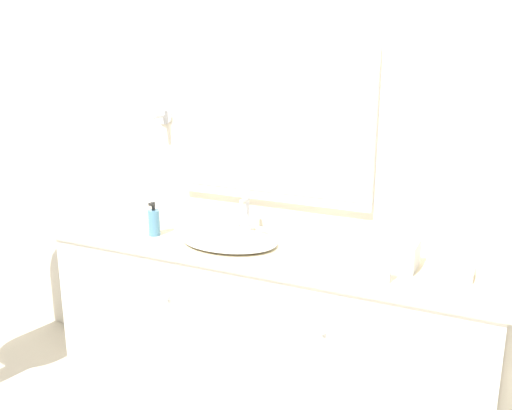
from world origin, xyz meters
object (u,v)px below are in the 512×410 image
soap_bottle (154,222)px  sink_basin (230,239)px  appliance_box (393,254)px  picture_frame (379,268)px

soap_bottle → sink_basin: bearing=8.4°
sink_basin → appliance_box: (0.77, 0.03, 0.04)m
appliance_box → picture_frame: (-0.02, -0.18, -0.00)m
sink_basin → appliance_box: size_ratio=2.37×
picture_frame → soap_bottle: bearing=175.4°
sink_basin → soap_bottle: size_ratio=2.79×
soap_bottle → appliance_box: bearing=4.5°
soap_bottle → appliance_box: soap_bottle is taller
appliance_box → sink_basin: bearing=-177.5°
sink_basin → appliance_box: sink_basin is taller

